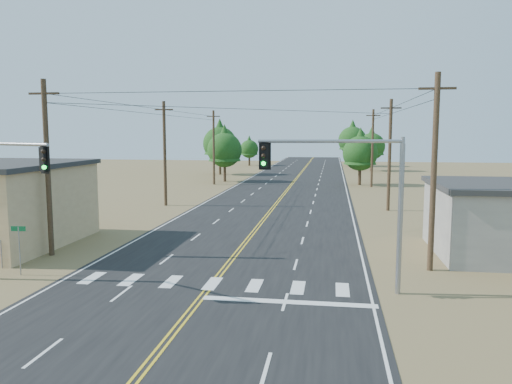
# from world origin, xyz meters

# --- Properties ---
(ground) EXTENTS (220.00, 220.00, 0.00)m
(ground) POSITION_xyz_m (0.00, 0.00, 0.00)
(ground) COLOR brown
(ground) RESTS_ON ground
(road) EXTENTS (15.00, 200.00, 0.02)m
(road) POSITION_xyz_m (0.00, 30.00, 0.01)
(road) COLOR black
(road) RESTS_ON ground
(utility_pole_left_near) EXTENTS (1.80, 0.30, 10.00)m
(utility_pole_left_near) POSITION_xyz_m (-10.50, 12.00, 5.12)
(utility_pole_left_near) COLOR #4C3826
(utility_pole_left_near) RESTS_ON ground
(utility_pole_left_mid) EXTENTS (1.80, 0.30, 10.00)m
(utility_pole_left_mid) POSITION_xyz_m (-10.50, 32.00, 5.12)
(utility_pole_left_mid) COLOR #4C3826
(utility_pole_left_mid) RESTS_ON ground
(utility_pole_left_far) EXTENTS (1.80, 0.30, 10.00)m
(utility_pole_left_far) POSITION_xyz_m (-10.50, 52.00, 5.12)
(utility_pole_left_far) COLOR #4C3826
(utility_pole_left_far) RESTS_ON ground
(utility_pole_right_near) EXTENTS (1.80, 0.30, 10.00)m
(utility_pole_right_near) POSITION_xyz_m (10.50, 12.00, 5.12)
(utility_pole_right_near) COLOR #4C3826
(utility_pole_right_near) RESTS_ON ground
(utility_pole_right_mid) EXTENTS (1.80, 0.30, 10.00)m
(utility_pole_right_mid) POSITION_xyz_m (10.50, 32.00, 5.12)
(utility_pole_right_mid) COLOR #4C3826
(utility_pole_right_mid) RESTS_ON ground
(utility_pole_right_far) EXTENTS (1.80, 0.30, 10.00)m
(utility_pole_right_far) POSITION_xyz_m (10.50, 52.00, 5.12)
(utility_pole_right_far) COLOR #4C3826
(utility_pole_right_far) RESTS_ON ground
(signal_mast_right) EXTENTS (6.21, 1.19, 6.86)m
(signal_mast_right) POSITION_xyz_m (6.58, 7.61, 4.68)
(signal_mast_right) COLOR gray
(signal_mast_right) RESTS_ON ground
(street_sign) EXTENTS (0.73, 0.11, 2.46)m
(street_sign) POSITION_xyz_m (-9.77, 8.00, 1.65)
(street_sign) COLOR gray
(street_sign) RESTS_ON ground
(tree_left_near) EXTENTS (4.96, 4.96, 8.26)m
(tree_left_near) POSITION_xyz_m (-9.89, 56.06, 5.05)
(tree_left_near) COLOR #3F2D1E
(tree_left_near) RESTS_ON ground
(tree_left_mid) EXTENTS (5.64, 5.64, 9.40)m
(tree_left_mid) POSITION_xyz_m (-13.28, 67.91, 5.75)
(tree_left_mid) COLOR #3F2D1E
(tree_left_mid) RESTS_ON ground
(tree_left_far) EXTENTS (3.86, 3.86, 6.44)m
(tree_left_far) POSITION_xyz_m (-12.16, 91.00, 3.94)
(tree_left_far) COLOR #3F2D1E
(tree_left_far) RESTS_ON ground
(tree_right_near) EXTENTS (4.65, 4.65, 7.75)m
(tree_right_near) POSITION_xyz_m (9.09, 54.23, 4.74)
(tree_right_near) COLOR #3F2D1E
(tree_right_near) RESTS_ON ground
(tree_right_mid) EXTENTS (4.92, 4.92, 8.21)m
(tree_right_mid) POSITION_xyz_m (12.46, 79.82, 5.02)
(tree_right_mid) COLOR #3F2D1E
(tree_right_mid) RESTS_ON ground
(tree_right_far) EXTENTS (5.85, 5.85, 9.75)m
(tree_right_far) POSITION_xyz_m (9.47, 92.52, 5.97)
(tree_right_far) COLOR #3F2D1E
(tree_right_far) RESTS_ON ground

